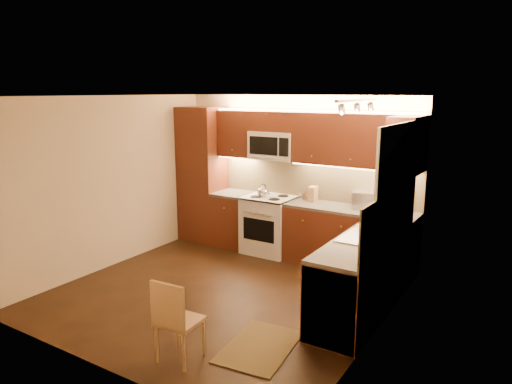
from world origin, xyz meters
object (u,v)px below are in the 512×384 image
Objects in this scene: stove at (269,225)px; knife_block at (313,194)px; kettle at (263,190)px; toaster_oven at (366,199)px; microwave at (274,145)px; sink at (369,230)px; soap_bottle at (392,224)px; dining_chair at (180,319)px.

knife_block is (0.68, 0.16, 0.55)m from stove.
kettle is 1.61m from toaster_oven.
microwave reaches higher than toaster_oven.
toaster_oven is (1.59, 0.26, -0.00)m from kettle.
sink is at bearing -17.29° from kettle.
sink is 1.40m from toaster_oven.
microwave is at bearing 78.43° from kettle.
microwave is 2.47m from soap_bottle.
kettle reaches higher than sink.
knife_block is 0.27× the size of dining_chair.
sink is 3.75× the size of knife_block.
knife_block is 1.31× the size of soap_bottle.
kettle is 3.30m from dining_chair.
microwave is 3.60× the size of kettle.
microwave is at bearing 161.70° from toaster_oven.
kettle is 1.21× the size of soap_bottle.
microwave reaches higher than dining_chair.
toaster_oven reaches higher than sink.
toaster_oven is at bearing 75.44° from dining_chair.
knife_block is at bearing 1.84° from microwave.
microwave is 1.67m from toaster_oven.
toaster_oven is at bearing 110.42° from sink.
knife_block is 3.38m from dining_chair.
stove is 5.26× the size of soap_bottle.
knife_block is at bearing 135.82° from sink.
microwave is 4.34× the size of soap_bottle.
microwave reaches higher than sink.
sink is at bearing -32.21° from microwave.
toaster_oven is at bearing 18.81° from kettle.
knife_block is at bearing 26.11° from kettle.
stove is 2.35m from sink.
knife_block is (0.76, 0.22, -0.01)m from kettle.
dining_chair is at bearing -63.47° from kettle.
kettle is at bearing -139.51° from stove.
soap_bottle is (2.17, -0.92, -0.73)m from microwave.
stove is 1.09× the size of dining_chair.
dining_chair is (0.18, -3.33, -0.59)m from knife_block.
knife_block is at bearing 12.97° from stove.
sink is at bearing -89.90° from toaster_oven.
toaster_oven is at bearing 2.02° from microwave.
microwave is 2.48m from sink.
stove is 0.58m from kettle.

